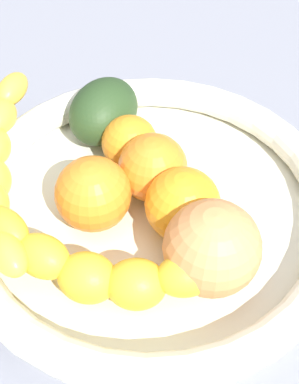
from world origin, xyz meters
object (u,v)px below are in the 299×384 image
at_px(orange_mid_right, 153,168).
at_px(peach_blush, 212,248).
at_px(orange_front, 130,143).
at_px(orange_mid_left, 183,205).
at_px(fruit_bowl, 150,210).
at_px(avocado_dark, 104,111).
at_px(banana_draped_right, 114,267).
at_px(orange_rear, 93,194).

bearing_deg(orange_mid_right, peach_blush, -17.79).
height_order(orange_front, orange_mid_left, orange_mid_left).
bearing_deg(fruit_bowl, orange_mid_right, 130.11).
height_order(orange_front, avocado_dark, avocado_dark).
bearing_deg(orange_mid_right, avocado_dark, 167.92).
height_order(banana_draped_right, orange_front, banana_draped_right).
distance_m(fruit_bowl, avocado_dark, 0.12).
relative_size(orange_rear, avocado_dark, 0.81).
distance_m(orange_mid_right, orange_rear, 0.06).
relative_size(orange_front, orange_mid_right, 0.85).
bearing_deg(fruit_bowl, orange_front, 152.50).
bearing_deg(banana_draped_right, orange_front, 132.74).
bearing_deg(orange_front, banana_draped_right, -47.26).
bearing_deg(orange_mid_left, orange_mid_right, 165.81).
distance_m(fruit_bowl, orange_mid_right, 0.04).
xyz_separation_m(orange_rear, peach_blush, (0.11, 0.03, 0.01)).
relative_size(orange_mid_right, orange_rear, 0.95).
height_order(orange_mid_right, peach_blush, peach_blush).
bearing_deg(orange_mid_right, orange_front, 166.69).
xyz_separation_m(orange_front, avocado_dark, (-0.05, 0.01, 0.00)).
distance_m(orange_mid_right, peach_blush, 0.11).
distance_m(banana_draped_right, avocado_dark, 0.19).
xyz_separation_m(avocado_dark, peach_blush, (0.19, -0.05, 0.01)).
xyz_separation_m(orange_front, orange_mid_right, (0.04, -0.01, 0.00)).
bearing_deg(fruit_bowl, avocado_dark, 159.49).
bearing_deg(orange_mid_left, avocado_dark, 167.17).
xyz_separation_m(banana_draped_right, orange_front, (-0.10, 0.11, -0.01)).
relative_size(fruit_bowl, peach_blush, 4.43).
bearing_deg(orange_mid_right, orange_rear, -101.07).
height_order(orange_mid_right, avocado_dark, orange_mid_right).
bearing_deg(orange_rear, avocado_dark, 134.91).
relative_size(orange_front, orange_mid_left, 0.83).
xyz_separation_m(fruit_bowl, orange_mid_left, (0.03, 0.01, 0.03)).
bearing_deg(peach_blush, orange_front, 163.52).
height_order(fruit_bowl, banana_draped_right, banana_draped_right).
xyz_separation_m(orange_rear, avocado_dark, (-0.08, 0.08, -0.00)).
relative_size(orange_mid_left, orange_rear, 0.98).
distance_m(fruit_bowl, banana_draped_right, 0.09).
height_order(fruit_bowl, orange_front, orange_front).
height_order(orange_mid_left, avocado_dark, orange_mid_left).
xyz_separation_m(banana_draped_right, avocado_dark, (-0.15, 0.12, -0.00)).
relative_size(fruit_bowl, orange_front, 6.39).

